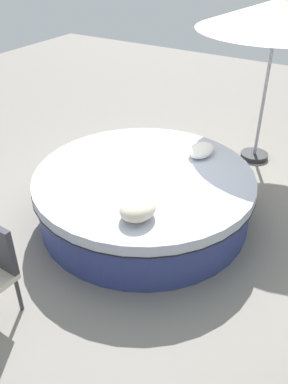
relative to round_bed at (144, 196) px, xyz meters
The scene contains 5 objects.
ground_plane 0.34m from the round_bed, ahead, with size 16.00×16.00×0.00m, color gray.
round_bed is the anchor object (origin of this frame).
throw_pillow_0 0.98m from the round_bed, 27.42° to the left, with size 0.43×0.36×0.21m, color beige.
throw_pillow_1 0.98m from the round_bed, 154.86° to the left, with size 0.45×0.30×0.14m, color white.
patio_umbrella 3.07m from the round_bed, 163.77° to the left, with size 2.23×2.23×2.40m.
Camera 1 is at (3.63, 2.24, 3.18)m, focal length 37.96 mm.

